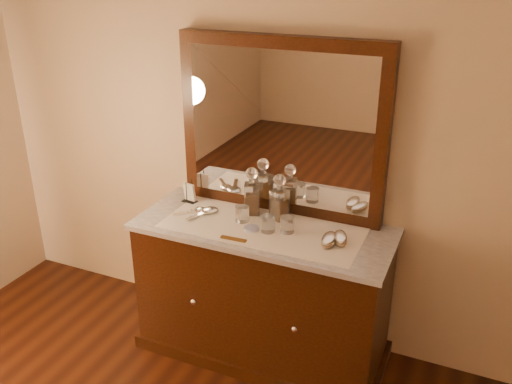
# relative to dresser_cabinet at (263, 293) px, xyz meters

# --- Properties ---
(dresser_cabinet) EXTENTS (1.40, 0.55, 0.82)m
(dresser_cabinet) POSITION_rel_dresser_cabinet_xyz_m (0.00, 0.00, 0.00)
(dresser_cabinet) COLOR black
(dresser_cabinet) RESTS_ON floor
(dresser_plinth) EXTENTS (1.46, 0.59, 0.08)m
(dresser_plinth) POSITION_rel_dresser_cabinet_xyz_m (0.00, 0.00, -0.37)
(dresser_plinth) COLOR black
(dresser_plinth) RESTS_ON floor
(knob_left) EXTENTS (0.04, 0.04, 0.04)m
(knob_left) POSITION_rel_dresser_cabinet_xyz_m (-0.30, -0.28, 0.04)
(knob_left) COLOR silver
(knob_left) RESTS_ON dresser_cabinet
(knob_right) EXTENTS (0.04, 0.04, 0.04)m
(knob_right) POSITION_rel_dresser_cabinet_xyz_m (0.30, -0.28, 0.04)
(knob_right) COLOR silver
(knob_right) RESTS_ON dresser_cabinet
(marble_top) EXTENTS (1.44, 0.59, 0.03)m
(marble_top) POSITION_rel_dresser_cabinet_xyz_m (0.00, 0.00, 0.42)
(marble_top) COLOR silver
(marble_top) RESTS_ON dresser_cabinet
(mirror_frame) EXTENTS (1.20, 0.08, 1.00)m
(mirror_frame) POSITION_rel_dresser_cabinet_xyz_m (0.00, 0.25, 0.94)
(mirror_frame) COLOR black
(mirror_frame) RESTS_ON marble_top
(mirror_glass) EXTENTS (1.06, 0.01, 0.86)m
(mirror_glass) POSITION_rel_dresser_cabinet_xyz_m (0.00, 0.21, 0.94)
(mirror_glass) COLOR white
(mirror_glass) RESTS_ON marble_top
(lace_runner) EXTENTS (1.10, 0.45, 0.00)m
(lace_runner) POSITION_rel_dresser_cabinet_xyz_m (0.00, -0.02, 0.44)
(lace_runner) COLOR silver
(lace_runner) RESTS_ON marble_top
(pin_dish) EXTENTS (0.10, 0.10, 0.01)m
(pin_dish) POSITION_rel_dresser_cabinet_xyz_m (-0.04, -0.07, 0.45)
(pin_dish) COLOR white
(pin_dish) RESTS_ON lace_runner
(comb) EXTENTS (0.14, 0.03, 0.01)m
(comb) POSITION_rel_dresser_cabinet_xyz_m (-0.08, -0.21, 0.45)
(comb) COLOR brown
(comb) RESTS_ON lace_runner
(napkin_rack) EXTENTS (0.10, 0.07, 0.14)m
(napkin_rack) POSITION_rel_dresser_cabinet_xyz_m (-0.54, 0.12, 0.50)
(napkin_rack) COLOR black
(napkin_rack) RESTS_ON marble_top
(decanter_left) EXTENTS (0.11, 0.11, 0.28)m
(decanter_left) POSITION_rel_dresser_cabinet_xyz_m (-0.12, 0.12, 0.55)
(decanter_left) COLOR #925415
(decanter_left) RESTS_ON lace_runner
(decanter_right) EXTENTS (0.11, 0.11, 0.27)m
(decanter_right) POSITION_rel_dresser_cabinet_xyz_m (0.05, 0.12, 0.55)
(decanter_right) COLOR #925415
(decanter_right) RESTS_ON lace_runner
(brush_near) EXTENTS (0.08, 0.16, 0.04)m
(brush_near) POSITION_rel_dresser_cabinet_xyz_m (0.39, -0.05, 0.47)
(brush_near) COLOR #9A7D5E
(brush_near) RESTS_ON lace_runner
(brush_far) EXTENTS (0.11, 0.16, 0.04)m
(brush_far) POSITION_rel_dresser_cabinet_xyz_m (0.44, -0.00, 0.46)
(brush_far) COLOR #9A7D5E
(brush_far) RESTS_ON lace_runner
(hand_mirror_outer) EXTENTS (0.17, 0.18, 0.02)m
(hand_mirror_outer) POSITION_rel_dresser_cabinet_xyz_m (-0.43, 0.01, 0.45)
(hand_mirror_outer) COLOR silver
(hand_mirror_outer) RESTS_ON lace_runner
(hand_mirror_inner) EXTENTS (0.13, 0.23, 0.02)m
(hand_mirror_inner) POSITION_rel_dresser_cabinet_xyz_m (-0.37, 0.02, 0.45)
(hand_mirror_inner) COLOR silver
(hand_mirror_inner) RESTS_ON lace_runner
(tumblers) EXTENTS (0.36, 0.14, 0.09)m
(tumblers) POSITION_rel_dresser_cabinet_xyz_m (0.02, -0.02, 0.49)
(tumblers) COLOR white
(tumblers) RESTS_ON lace_runner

